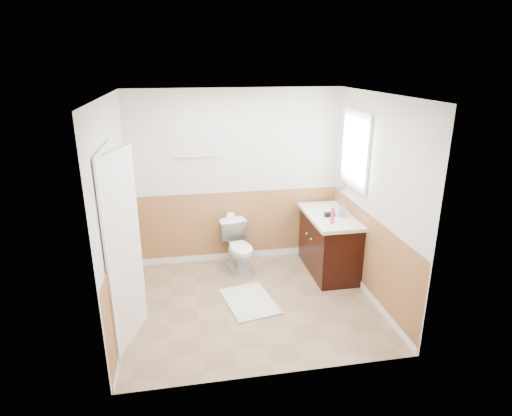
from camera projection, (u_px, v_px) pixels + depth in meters
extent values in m
plane|color=#8C7051|center=(252.00, 302.00, 5.28)|extent=(3.00, 3.00, 0.00)
plane|color=white|center=(251.00, 95.00, 4.46)|extent=(3.00, 3.00, 0.00)
plane|color=silver|center=(236.00, 178.00, 6.08)|extent=(3.00, 0.00, 3.00)
plane|color=silver|center=(277.00, 256.00, 3.66)|extent=(3.00, 0.00, 3.00)
plane|color=silver|center=(115.00, 215.00, 4.62)|extent=(0.00, 3.00, 3.00)
plane|color=silver|center=(374.00, 200.00, 5.12)|extent=(0.00, 3.00, 3.00)
plane|color=#B27E47|center=(237.00, 227.00, 6.31)|extent=(3.00, 0.00, 3.00)
plane|color=#B27E47|center=(275.00, 329.00, 3.92)|extent=(3.00, 0.00, 3.00)
plane|color=#B27E47|center=(123.00, 277.00, 4.86)|extent=(0.00, 2.60, 2.60)
plane|color=#B27E47|center=(368.00, 257.00, 5.36)|extent=(0.00, 2.60, 2.60)
imported|color=white|center=(239.00, 248.00, 5.98)|extent=(0.51, 0.74, 0.70)
cube|color=silver|center=(249.00, 301.00, 5.29)|extent=(0.70, 0.89, 0.02)
cube|color=black|center=(329.00, 245.00, 5.96)|extent=(0.55, 1.10, 0.80)
sphere|color=white|center=(311.00, 239.00, 5.76)|extent=(0.03, 0.03, 0.03)
sphere|color=silver|center=(307.00, 234.00, 5.95)|extent=(0.03, 0.03, 0.03)
cube|color=white|center=(330.00, 216.00, 5.81)|extent=(0.60, 1.15, 0.05)
cylinder|color=white|center=(327.00, 210.00, 5.94)|extent=(0.36, 0.36, 0.02)
cylinder|color=silver|center=(340.00, 205.00, 5.95)|extent=(0.02, 0.02, 0.14)
cylinder|color=#E53B63|center=(333.00, 216.00, 5.45)|extent=(0.05, 0.05, 0.22)
imported|color=#8B959C|center=(342.00, 209.00, 5.70)|extent=(0.12, 0.12, 0.20)
cylinder|color=black|center=(329.00, 214.00, 5.72)|extent=(0.14, 0.07, 0.07)
cylinder|color=black|center=(327.00, 216.00, 5.74)|extent=(0.03, 0.03, 0.07)
cube|color=silver|center=(341.00, 156.00, 6.04)|extent=(0.02, 0.35, 0.90)
cube|color=white|center=(356.00, 150.00, 5.50)|extent=(0.04, 0.80, 1.00)
cube|color=white|center=(357.00, 150.00, 5.50)|extent=(0.01, 0.70, 0.90)
cube|color=white|center=(122.00, 251.00, 4.29)|extent=(0.29, 0.78, 2.04)
cube|color=white|center=(114.00, 251.00, 4.27)|extent=(0.02, 0.92, 2.10)
sphere|color=silver|center=(132.00, 244.00, 4.63)|extent=(0.06, 0.06, 0.06)
cylinder|color=silver|center=(196.00, 156.00, 5.82)|extent=(0.62, 0.02, 0.02)
cylinder|color=silver|center=(230.00, 216.00, 6.17)|extent=(0.14, 0.02, 0.02)
cylinder|color=white|center=(230.00, 216.00, 6.17)|extent=(0.10, 0.11, 0.11)
cube|color=white|center=(231.00, 223.00, 6.21)|extent=(0.10, 0.01, 0.16)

